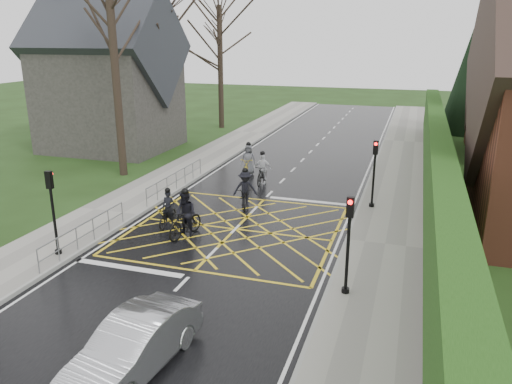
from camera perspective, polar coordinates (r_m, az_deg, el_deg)
The scene contains 22 objects.
ground at distance 20.59m, azimuth -2.38°, elevation -4.27°, with size 120.00×120.00×0.00m, color black.
road at distance 20.59m, azimuth -2.38°, elevation -4.26°, with size 9.00×80.00×0.01m, color black.
sidewalk_right at distance 19.47m, azimuth 14.53°, elevation -5.93°, with size 3.00×80.00×0.15m, color gray.
sidewalk_left at distance 23.21m, azimuth -16.45°, elevation -2.25°, with size 3.00×80.00×0.15m, color gray.
stone_wall at distance 25.04m, azimuth 19.51°, elevation -0.45°, with size 0.50×38.00×0.70m, color slate.
hedge at distance 24.59m, azimuth 19.92°, elevation 3.43°, with size 0.90×38.00×2.80m, color #19380F.
conifer at distance 44.21m, azimuth 23.69°, elevation 12.63°, with size 4.60×4.60×10.00m.
church at distance 36.21m, azimuth -16.55°, elevation 12.49°, with size 8.80×7.80×11.00m.
tree_near at distance 28.60m, azimuth -16.14°, elevation 17.39°, with size 9.24×9.24×11.44m.
tree_mid at distance 36.03m, azimuth -10.29°, elevation 18.80°, with size 10.08×10.08×12.48m.
tree_far at distance 43.01m, azimuth -4.15°, elevation 16.83°, with size 8.40×8.40×10.40m.
railing_south at distance 19.57m, azimuth -18.98°, elevation -3.99°, with size 0.05×5.04×1.03m.
railing_north at distance 25.61m, azimuth -9.12°, elevation 1.75°, with size 0.05×6.04×1.03m.
traffic_light_ne at distance 22.97m, azimuth 13.31°, elevation 1.95°, with size 0.24×0.31×3.21m.
traffic_light_se at distance 15.05m, azimuth 10.46°, elevation -6.17°, with size 0.24×0.31×3.21m.
traffic_light_sw at distance 18.82m, azimuth -22.12°, elevation -2.33°, with size 0.24×0.31×3.21m.
cyclist_rear at distance 21.14m, azimuth -10.03°, elevation -2.42°, with size 0.71×1.71×1.63m.
cyclist_back at distance 19.79m, azimuth -8.06°, elevation -3.02°, with size 1.02×2.06×1.99m.
cyclist_mid at distance 23.00m, azimuth -1.28°, elevation -0.10°, with size 1.30×2.03×1.87m.
cyclist_front at distance 26.62m, azimuth 0.70°, elevation 2.30°, with size 0.98×1.81×1.80m.
cyclist_lead at distance 28.40m, azimuth -0.90°, elevation 3.27°, with size 0.99×2.04×1.90m.
car at distance 12.57m, azimuth -13.77°, elevation -16.67°, with size 1.41×4.05×1.33m, color #A9AAB0.
Camera 1 is at (6.66, -17.94, 7.61)m, focal length 35.00 mm.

